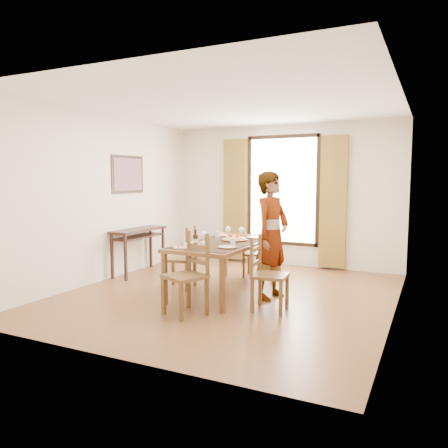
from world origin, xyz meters
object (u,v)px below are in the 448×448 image
at_px(man, 272,235).
at_px(pasta_platter, 235,237).
at_px(dining_table, 224,246).
at_px(console_table, 139,235).

relative_size(man, pasta_platter, 4.44).
relative_size(dining_table, man, 1.13).
relative_size(console_table, dining_table, 0.60).
xyz_separation_m(dining_table, pasta_platter, (0.11, 0.14, 0.11)).
bearing_deg(man, dining_table, 101.82).
xyz_separation_m(console_table, pasta_platter, (2.02, -0.34, 0.12)).
distance_m(man, pasta_platter, 0.65).
bearing_deg(man, console_table, 91.69).
xyz_separation_m(console_table, man, (2.64, -0.48, 0.20)).
relative_size(console_table, pasta_platter, 3.00).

